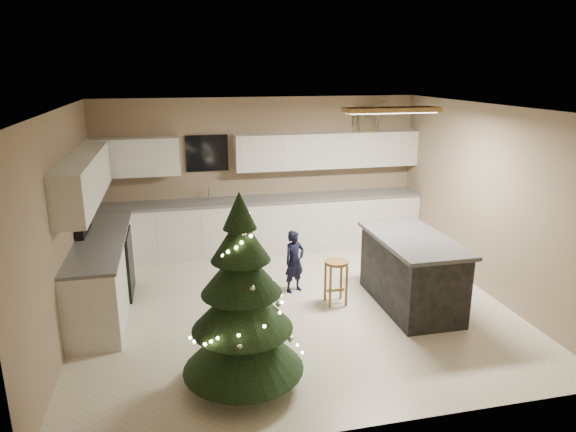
% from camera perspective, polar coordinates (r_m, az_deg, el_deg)
% --- Properties ---
extents(ground_plane, '(5.50, 5.50, 0.00)m').
position_cam_1_polar(ground_plane, '(6.97, 0.65, -9.91)').
color(ground_plane, beige).
extents(room_shell, '(5.52, 5.02, 2.61)m').
position_cam_1_polar(room_shell, '(6.41, 0.90, 4.33)').
color(room_shell, '#8E755C').
rests_on(room_shell, ground_plane).
extents(cabinetry, '(5.50, 3.20, 2.00)m').
position_cam_1_polar(cabinetry, '(8.09, -8.36, -0.57)').
color(cabinetry, silver).
rests_on(cabinetry, ground_plane).
extents(island, '(0.90, 1.70, 0.95)m').
position_cam_1_polar(island, '(6.99, 13.53, -6.00)').
color(island, black).
rests_on(island, ground_plane).
extents(bar_stool, '(0.32, 0.32, 0.61)m').
position_cam_1_polar(bar_stool, '(6.88, 5.37, -6.16)').
color(bar_stool, olive).
rests_on(bar_stool, ground_plane).
extents(christmas_tree, '(1.25, 1.20, 1.99)m').
position_cam_1_polar(christmas_tree, '(5.05, -5.12, -10.30)').
color(christmas_tree, '#3F2816').
rests_on(christmas_tree, ground_plane).
extents(toddler, '(0.39, 0.33, 0.90)m').
position_cam_1_polar(toddler, '(7.22, 0.71, -5.07)').
color(toddler, black).
rests_on(toddler, ground_plane).
extents(rocking_horse, '(0.67, 0.50, 0.54)m').
position_cam_1_polar(rocking_horse, '(9.09, 9.03, 11.00)').
color(rocking_horse, olive).
rests_on(rocking_horse, cabinetry).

